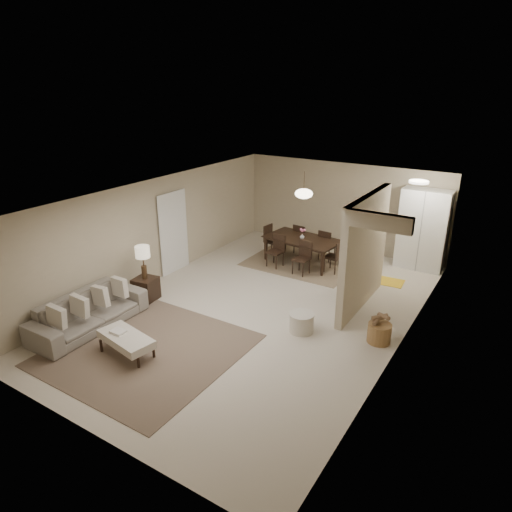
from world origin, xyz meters
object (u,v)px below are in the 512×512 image
Objects in this scene: pantry_cabinet at (423,230)px; ottoman_bench at (126,339)px; sofa at (89,312)px; side_table at (146,289)px; wicker_basket at (379,333)px; dining_table at (302,251)px; round_pouf at (301,323)px.

ottoman_bench is (-3.43, -6.99, -0.73)m from pantry_cabinet.
side_table is (0.05, 1.52, -0.09)m from sofa.
ottoman_bench is at bearing -103.23° from sofa.
sofa is 1.52m from side_table.
pantry_cabinet reaches higher than wicker_basket.
sofa is 1.19× the size of dining_table.
pantry_cabinet is 3.16m from dining_table.
ottoman_bench is 2.70× the size of wicker_basket.
wicker_basket is (5.08, 2.54, -0.16)m from sofa.
ottoman_bench is 2.41× the size of round_pouf.
side_table is at bearing -2.77° from sofa.
wicker_basket is (1.42, 0.43, -0.00)m from round_pouf.
pantry_cabinet is at bearing 74.05° from ottoman_bench.
pantry_cabinet is 7.82m from ottoman_bench.
ottoman_bench is at bearing -142.56° from wicker_basket.
sofa is 4.57× the size of side_table.
dining_table is (-2.77, -1.35, -0.70)m from pantry_cabinet.
wicker_basket is at bearing -64.32° from sofa.
sofa is 4.77× the size of round_pouf.
round_pouf reaches higher than wicker_basket.
side_table is at bearing -132.56° from pantry_cabinet.
pantry_cabinet is at bearing -36.54° from sofa.
pantry_cabinet reaches higher than sofa.
dining_table is at bearing -153.94° from pantry_cabinet.
sofa is at bearing 177.83° from ottoman_bench.
pantry_cabinet reaches higher than ottoman_bench.
round_pouf is at bearing -56.69° from dining_table.
round_pouf is (-1.14, -4.58, -0.86)m from pantry_cabinet.
side_table reaches higher than ottoman_bench.
pantry_cabinet reaches higher than round_pouf.
dining_table is (1.98, 3.82, 0.09)m from side_table.
sofa reaches higher than ottoman_bench.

